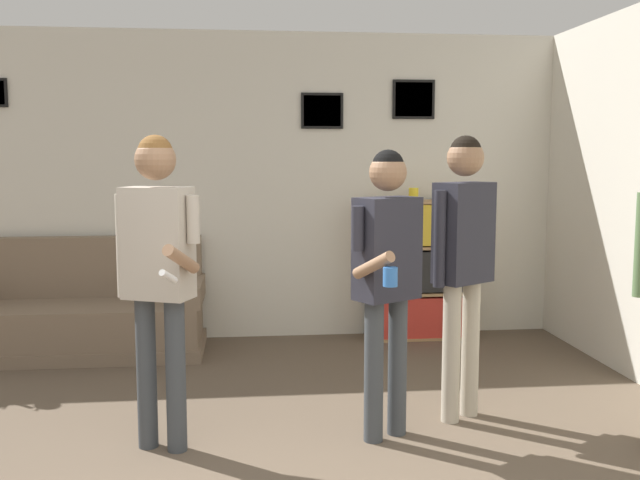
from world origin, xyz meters
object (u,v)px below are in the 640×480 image
at_px(bookshelf, 419,270).
at_px(person_player_foreground_center, 158,258).
at_px(person_watcher_holding_cup, 387,264).
at_px(couch, 82,317).
at_px(person_spectator_near_bookshelf, 463,246).
at_px(drinking_cup, 414,194).

height_order(bookshelf, person_player_foreground_center, person_player_foreground_center).
bearing_deg(person_watcher_holding_cup, couch, 136.51).
height_order(bookshelf, person_spectator_near_bookshelf, person_spectator_near_bookshelf).
xyz_separation_m(person_watcher_holding_cup, drinking_cup, (0.68, 2.23, 0.27)).
xyz_separation_m(couch, person_player_foreground_center, (0.88, -2.06, 0.77)).
bearing_deg(bookshelf, person_player_foreground_center, -131.69).
distance_m(person_spectator_near_bookshelf, drinking_cup, 1.99).
distance_m(person_player_foreground_center, drinking_cup, 2.99).
distance_m(person_watcher_holding_cup, drinking_cup, 2.34).
xyz_separation_m(person_watcher_holding_cup, person_spectator_near_bookshelf, (0.52, 0.26, 0.06)).
bearing_deg(person_watcher_holding_cup, bookshelf, 71.61).
bearing_deg(person_spectator_near_bookshelf, couch, 146.29).
relative_size(bookshelf, person_watcher_holding_cup, 0.74).
distance_m(bookshelf, person_watcher_holding_cup, 2.38).
distance_m(couch, person_spectator_near_bookshelf, 3.30).
height_order(bookshelf, person_watcher_holding_cup, person_watcher_holding_cup).
bearing_deg(person_watcher_holding_cup, person_player_foreground_center, -178.70).
bearing_deg(drinking_cup, bookshelf, -0.46).
bearing_deg(couch, person_spectator_near_bookshelf, -33.71).
xyz_separation_m(bookshelf, person_watcher_holding_cup, (-0.74, -2.23, 0.40)).
bearing_deg(couch, bookshelf, 3.79).
relative_size(bookshelf, person_spectator_near_bookshelf, 0.71).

